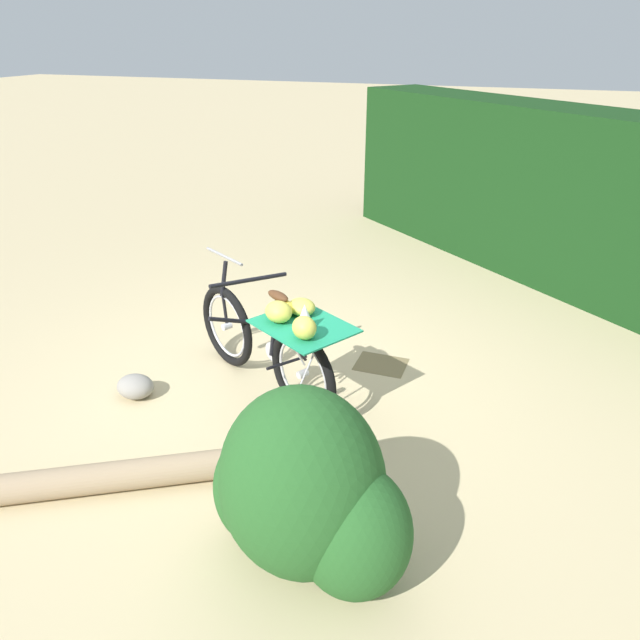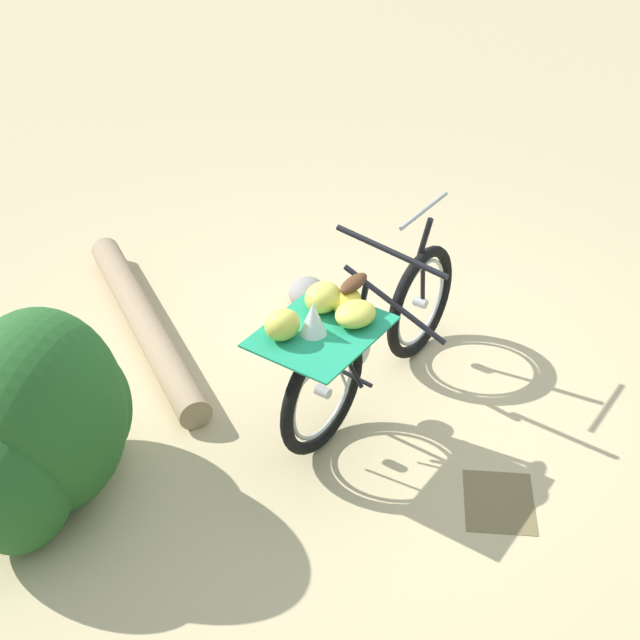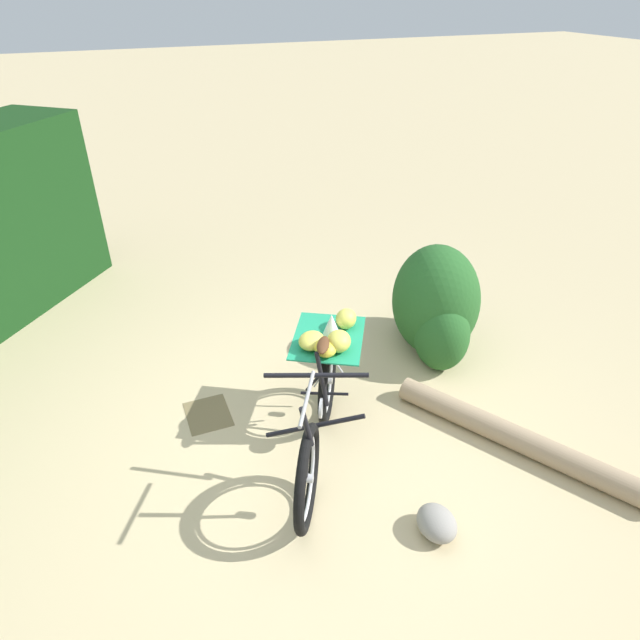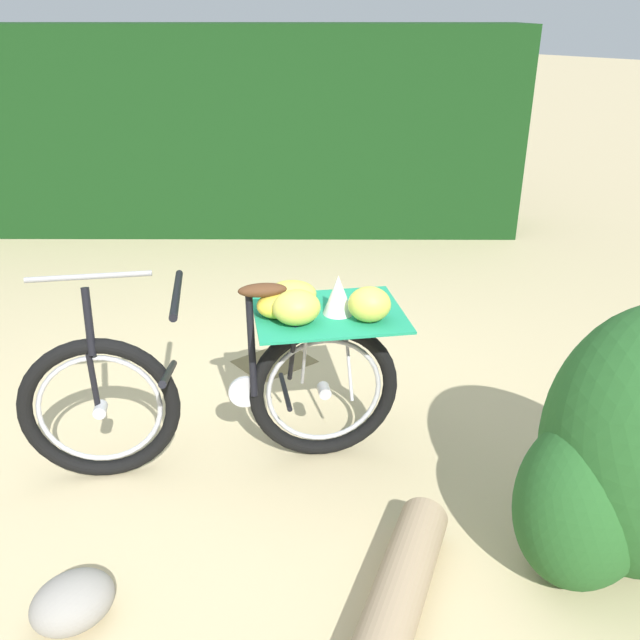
# 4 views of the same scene
# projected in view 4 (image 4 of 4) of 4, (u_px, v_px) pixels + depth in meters

# --- Properties ---
(ground_plane) EXTENTS (60.00, 60.00, 0.00)m
(ground_plane) POSITION_uv_depth(u_px,v_px,m) (241.00, 457.00, 3.39)
(ground_plane) COLOR #C6B284
(foliage_hedge) EXTENTS (5.31, 4.61, 1.93)m
(foliage_hedge) POSITION_uv_depth(u_px,v_px,m) (201.00, 131.00, 6.60)
(foliage_hedge) COLOR #143814
(foliage_hedge) RESTS_ON ground_plane
(bicycle) EXTENTS (1.69, 1.15, 1.03)m
(bicycle) POSITION_uv_depth(u_px,v_px,m) (241.00, 373.00, 3.15)
(bicycle) COLOR black
(bicycle) RESTS_ON ground_plane
(path_stone) EXTENTS (0.30, 0.25, 0.19)m
(path_stone) POSITION_uv_depth(u_px,v_px,m) (73.00, 602.00, 2.44)
(path_stone) COLOR gray
(path_stone) RESTS_ON ground_plane
(leaf_litter_patch) EXTENTS (0.44, 0.36, 0.01)m
(leaf_litter_patch) POSITION_uv_depth(u_px,v_px,m) (274.00, 361.00, 4.31)
(leaf_litter_patch) COLOR olive
(leaf_litter_patch) RESTS_ON ground_plane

